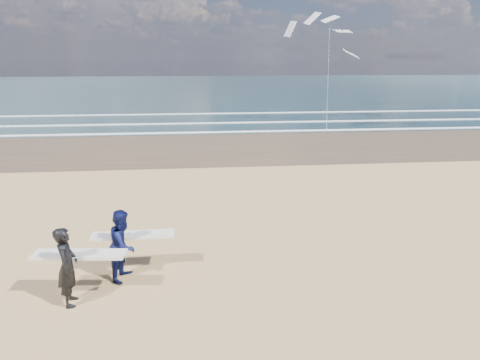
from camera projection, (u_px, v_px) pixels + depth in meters
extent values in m
cube|color=#463A25|center=(454.00, 140.00, 30.01)|extent=(220.00, 12.00, 0.01)
cube|color=#182E34|center=(290.00, 87.00, 81.60)|extent=(220.00, 100.00, 0.02)
cube|color=white|center=(419.00, 129.00, 34.58)|extent=(220.00, 0.50, 0.05)
cube|color=white|center=(393.00, 120.00, 39.08)|extent=(220.00, 0.50, 0.05)
cube|color=white|center=(366.00, 111.00, 45.29)|extent=(220.00, 0.50, 0.05)
imported|color=black|center=(67.00, 266.00, 9.93)|extent=(0.55, 0.76, 1.94)
cube|color=silver|center=(79.00, 254.00, 10.25)|extent=(2.24, 0.73, 0.07)
imported|color=#0A103D|center=(124.00, 244.00, 11.15)|extent=(0.95, 1.09, 1.90)
cube|color=silver|center=(133.00, 235.00, 11.47)|extent=(2.21, 0.54, 0.07)
cube|color=slate|center=(327.00, 129.00, 34.22)|extent=(0.12, 0.12, 0.10)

